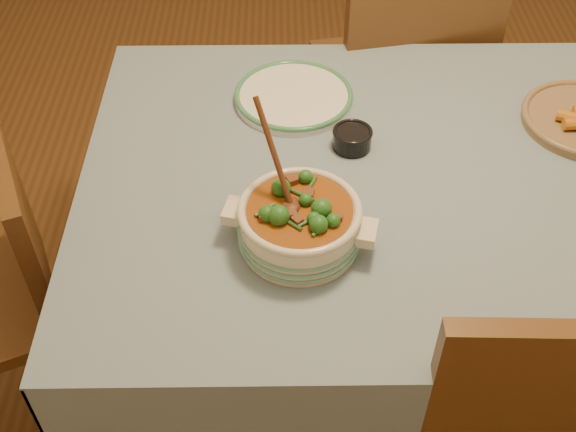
# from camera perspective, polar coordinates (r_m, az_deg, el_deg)

# --- Properties ---
(floor) EXTENTS (4.50, 4.50, 0.00)m
(floor) POSITION_cam_1_polar(r_m,az_deg,el_deg) (2.23, 9.84, -11.33)
(floor) COLOR #4E3016
(floor) RESTS_ON ground
(dining_table) EXTENTS (1.68, 1.08, 0.76)m
(dining_table) POSITION_cam_1_polar(r_m,az_deg,el_deg) (1.72, 12.52, 1.00)
(dining_table) COLOR brown
(dining_table) RESTS_ON floor
(stew_casserole) EXTENTS (0.31, 0.29, 0.29)m
(stew_casserole) POSITION_cam_1_polar(r_m,az_deg,el_deg) (1.43, 0.90, -0.41)
(stew_casserole) COLOR beige
(stew_casserole) RESTS_ON dining_table
(white_plate) EXTENTS (0.36, 0.36, 0.03)m
(white_plate) POSITION_cam_1_polar(r_m,az_deg,el_deg) (1.83, 0.45, 9.45)
(white_plate) COLOR white
(white_plate) RESTS_ON dining_table
(condiment_bowl) EXTENTS (0.10, 0.10, 0.05)m
(condiment_bowl) POSITION_cam_1_polar(r_m,az_deg,el_deg) (1.68, 5.10, 6.19)
(condiment_bowl) COLOR black
(condiment_bowl) RESTS_ON dining_table
(chair_far) EXTENTS (0.54, 0.54, 0.98)m
(chair_far) POSITION_cam_1_polar(r_m,az_deg,el_deg) (2.31, 9.14, 10.99)
(chair_far) COLOR brown
(chair_far) RESTS_ON floor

